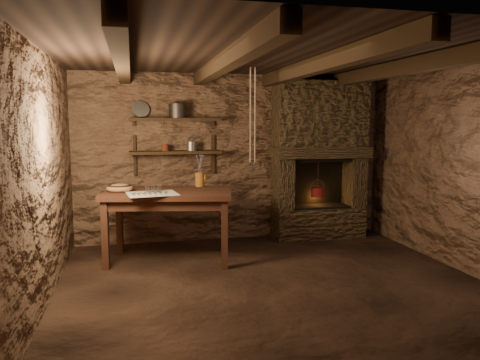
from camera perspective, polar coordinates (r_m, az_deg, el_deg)
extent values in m
plane|color=black|center=(5.17, 3.92, -12.34)|extent=(4.50, 4.50, 0.00)
cube|color=#4B3123|center=(6.83, -0.86, 2.76)|extent=(4.50, 0.04, 2.40)
cube|color=#4B3123|center=(3.06, 15.01, -2.93)|extent=(4.50, 0.04, 2.40)
cube|color=#4B3123|center=(4.76, -22.83, 0.28)|extent=(0.04, 4.00, 2.40)
cube|color=#4B3123|center=(5.96, 25.21, 1.43)|extent=(0.04, 4.00, 2.40)
cube|color=black|center=(4.92, 4.16, 15.03)|extent=(4.50, 4.00, 0.04)
cube|color=black|center=(4.70, -14.19, 14.11)|extent=(0.14, 3.95, 0.16)
cube|color=black|center=(4.79, -1.76, 14.18)|extent=(0.14, 3.95, 0.16)
cube|color=black|center=(5.08, 9.71, 13.68)|extent=(0.14, 3.95, 0.16)
cube|color=black|center=(5.54, 19.56, 12.83)|extent=(0.14, 3.95, 0.16)
cube|color=black|center=(6.54, -7.88, 3.37)|extent=(1.25, 0.30, 0.04)
cube|color=black|center=(6.53, -7.95, 7.31)|extent=(1.25, 0.30, 0.04)
cube|color=#332719|center=(7.12, 9.48, -5.10)|extent=(1.35, 0.45, 0.45)
cube|color=#332719|center=(6.83, 5.21, -0.44)|extent=(0.23, 0.45, 0.75)
cube|color=#332719|center=(7.25, 13.69, -0.17)|extent=(0.23, 0.45, 0.75)
cube|color=#332719|center=(6.95, 9.75, 3.39)|extent=(1.43, 0.51, 0.16)
cube|color=#332719|center=(6.96, 9.75, 7.92)|extent=(1.35, 0.45, 0.94)
cube|color=black|center=(7.20, 8.99, -0.11)|extent=(0.90, 0.06, 0.75)
cube|color=black|center=(5.82, -8.73, -1.60)|extent=(1.68, 1.17, 0.07)
cube|color=black|center=(5.83, -8.72, -2.56)|extent=(1.53, 1.01, 0.11)
cube|color=white|center=(5.56, -10.66, -1.65)|extent=(0.62, 0.52, 0.01)
cylinder|color=#A86520|center=(6.13, -4.92, 0.07)|extent=(0.13, 0.13, 0.18)
torus|color=#A86520|center=(6.14, -4.36, 0.25)|extent=(0.02, 0.10, 0.10)
ellipsoid|color=#A67448|center=(5.86, -14.46, -0.99)|extent=(0.39, 0.39, 0.11)
cylinder|color=#312E2C|center=(6.53, -7.65, 8.26)|extent=(0.24, 0.24, 0.18)
cylinder|color=#A9AAA4|center=(6.61, -12.01, 8.42)|extent=(0.25, 0.13, 0.23)
cylinder|color=#582111|center=(6.53, -9.12, 3.92)|extent=(0.12, 0.12, 0.09)
cylinder|color=maroon|center=(6.99, 9.45, -1.48)|extent=(0.23, 0.23, 0.13)
torus|color=#312E2C|center=(6.97, 9.47, -0.81)|extent=(0.22, 0.01, 0.22)
cylinder|color=#312E2C|center=(6.95, 9.50, 0.58)|extent=(0.01, 0.01, 0.44)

